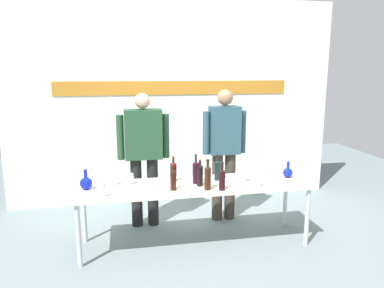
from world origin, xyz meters
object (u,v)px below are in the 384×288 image
at_px(wine_bottle_1, 200,174).
at_px(wine_glass_left_2, 113,176).
at_px(display_table, 195,188).
at_px(wine_bottle_5, 173,171).
at_px(decanter_blue_left, 86,183).
at_px(presenter_right, 224,147).
at_px(wine_glass_left_0, 102,187).
at_px(wine_glass_right_1, 258,177).
at_px(wine_bottle_6, 208,177).
at_px(wine_glass_right_0, 241,170).
at_px(wine_bottle_0, 222,179).
at_px(presenter_left, 144,151).
at_px(wine_glass_right_2, 245,173).
at_px(wine_bottle_4, 196,172).
at_px(wine_bottle_3, 173,179).
at_px(decanter_blue_right, 288,172).
at_px(wine_bottle_2, 217,169).
at_px(wine_glass_left_1, 131,177).

distance_m(wine_bottle_1, wine_glass_left_2, 0.96).
relative_size(display_table, wine_bottle_5, 8.80).
bearing_deg(decanter_blue_left, presenter_right, 19.23).
distance_m(display_table, presenter_right, 0.88).
height_order(wine_glass_left_0, wine_glass_right_1, wine_glass_right_1).
xyz_separation_m(wine_bottle_6, wine_glass_right_0, (0.48, 0.32, -0.04)).
bearing_deg(wine_bottle_0, wine_bottle_1, 137.04).
distance_m(presenter_left, wine_glass_left_0, 1.01).
bearing_deg(wine_glass_right_0, wine_glass_right_1, -76.33).
xyz_separation_m(presenter_left, wine_glass_right_0, (1.10, -0.53, -0.16)).
relative_size(decanter_blue_left, wine_glass_right_2, 1.48).
relative_size(presenter_left, wine_bottle_1, 5.50).
distance_m(wine_bottle_4, wine_bottle_6, 0.26).
bearing_deg(wine_bottle_0, wine_bottle_5, 138.93).
relative_size(wine_bottle_3, wine_bottle_4, 0.86).
distance_m(decanter_blue_right, wine_bottle_4, 1.13).
distance_m(wine_bottle_2, wine_bottle_3, 0.61).
distance_m(wine_glass_right_1, wine_glass_right_2, 0.24).
bearing_deg(wine_bottle_5, display_table, -34.26).
bearing_deg(wine_glass_left_2, wine_bottle_0, -18.09).
height_order(wine_bottle_3, wine_glass_left_2, wine_bottle_3).
bearing_deg(presenter_right, wine_bottle_6, -116.45).
relative_size(decanter_blue_left, wine_bottle_6, 0.67).
bearing_deg(wine_bottle_1, decanter_blue_right, 5.75).
height_order(decanter_blue_left, wine_bottle_1, wine_bottle_1).
bearing_deg(wine_glass_right_0, wine_glass_left_0, -167.63).
relative_size(wine_bottle_4, wine_bottle_6, 1.01).
xyz_separation_m(wine_bottle_2, wine_bottle_4, (-0.27, -0.08, 0.01)).
relative_size(wine_bottle_2, wine_glass_right_0, 2.10).
relative_size(display_table, wine_bottle_2, 8.66).
height_order(wine_glass_right_0, wine_glass_right_2, wine_glass_right_2).
height_order(display_table, wine_glass_right_1, wine_glass_right_1).
relative_size(wine_glass_left_0, wine_glass_right_1, 0.95).
bearing_deg(presenter_right, decanter_blue_right, -43.84).
height_order(wine_bottle_6, wine_glass_left_0, wine_bottle_6).
bearing_deg(wine_glass_right_1, presenter_right, 98.98).
bearing_deg(wine_bottle_1, wine_bottle_3, -164.37).
bearing_deg(wine_bottle_3, wine_glass_right_0, 17.40).
bearing_deg(wine_glass_left_2, wine_glass_left_1, 1.01).
bearing_deg(wine_bottle_4, presenter_right, 50.36).
relative_size(wine_bottle_1, wine_glass_right_2, 2.07).
xyz_separation_m(wine_bottle_2, wine_bottle_5, (-0.51, 0.05, -0.00)).
xyz_separation_m(decanter_blue_left, presenter_right, (1.70, 0.59, 0.20)).
xyz_separation_m(wine_bottle_0, wine_bottle_6, (-0.15, 0.04, 0.02)).
height_order(decanter_blue_right, wine_bottle_4, wine_bottle_4).
distance_m(wine_bottle_2, wine_glass_right_0, 0.29).
xyz_separation_m(wine_bottle_3, wine_glass_left_1, (-0.44, 0.28, -0.03)).
relative_size(wine_bottle_4, wine_glass_right_2, 2.25).
bearing_deg(wine_bottle_4, presenter_left, 131.75).
relative_size(wine_glass_right_1, wine_glass_right_2, 1.03).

